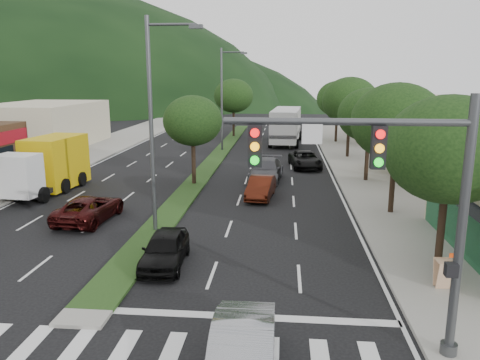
# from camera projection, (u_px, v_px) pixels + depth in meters

# --- Properties ---
(ground) EXTENTS (160.00, 160.00, 0.00)m
(ground) POSITION_uv_depth(u_px,v_px,m) (89.00, 313.00, 14.94)
(ground) COLOR black
(ground) RESTS_ON ground
(sidewalk_right) EXTENTS (5.00, 90.00, 0.15)m
(sidewalk_right) POSITION_uv_depth(u_px,v_px,m) (361.00, 168.00, 38.09)
(sidewalk_right) COLOR gray
(sidewalk_right) RESTS_ON ground
(sidewalk_left) EXTENTS (6.00, 90.00, 0.15)m
(sidewalk_left) POSITION_uv_depth(u_px,v_px,m) (61.00, 162.00, 40.39)
(sidewalk_left) COLOR gray
(sidewalk_left) RESTS_ON ground
(median) EXTENTS (1.60, 56.00, 0.12)m
(median) POSITION_uv_depth(u_px,v_px,m) (215.00, 159.00, 42.13)
(median) COLOR #1E3E16
(median) RESTS_ON ground
(crosswalk) EXTENTS (19.00, 2.20, 0.01)m
(crosswalk) POSITION_uv_depth(u_px,v_px,m) (59.00, 348.00, 12.99)
(crosswalk) COLOR silver
(crosswalk) RESTS_ON ground
(traffic_signal) EXTENTS (6.12, 0.40, 7.00)m
(traffic_signal) POSITION_uv_depth(u_px,v_px,m) (401.00, 189.00, 11.61)
(traffic_signal) COLOR #47494C
(traffic_signal) RESTS_ON ground
(gas_canopy) EXTENTS (12.20, 8.20, 5.25)m
(gas_canopy) POSITION_uv_depth(u_px,v_px,m) (464.00, 115.00, 33.59)
(gas_canopy) COLOR silver
(gas_canopy) RESTS_ON ground
(bldg_left_far) EXTENTS (9.00, 14.00, 4.60)m
(bldg_left_far) POSITION_uv_depth(u_px,v_px,m) (44.00, 125.00, 49.19)
(bldg_left_far) COLOR beige
(bldg_left_far) RESTS_ON ground
(bldg_right_far) EXTENTS (10.00, 16.00, 5.20)m
(bldg_right_far) POSITION_uv_depth(u_px,v_px,m) (397.00, 117.00, 55.37)
(bldg_right_far) COLOR beige
(bldg_right_far) RESTS_ON ground
(tree_r_a) EXTENTS (4.60, 4.60, 6.63)m
(tree_r_a) POSITION_uv_depth(u_px,v_px,m) (449.00, 150.00, 16.69)
(tree_r_a) COLOR black
(tree_r_a) RESTS_ON sidewalk_right
(tree_r_b) EXTENTS (4.80, 4.80, 6.94)m
(tree_r_b) POSITION_uv_depth(u_px,v_px,m) (397.00, 122.00, 24.42)
(tree_r_b) COLOR black
(tree_r_b) RESTS_ON sidewalk_right
(tree_r_c) EXTENTS (4.40, 4.40, 6.48)m
(tree_r_c) POSITION_uv_depth(u_px,v_px,m) (369.00, 115.00, 32.25)
(tree_r_c) COLOR black
(tree_r_c) RESTS_ON sidewalk_right
(tree_r_d) EXTENTS (5.00, 5.00, 7.17)m
(tree_r_d) POSITION_uv_depth(u_px,v_px,m) (350.00, 101.00, 41.87)
(tree_r_d) COLOR black
(tree_r_d) RESTS_ON sidewalk_right
(tree_r_e) EXTENTS (4.60, 4.60, 6.71)m
(tree_r_e) POSITION_uv_depth(u_px,v_px,m) (338.00, 99.00, 51.65)
(tree_r_e) COLOR black
(tree_r_e) RESTS_ON sidewalk_right
(tree_med_near) EXTENTS (4.00, 4.00, 6.02)m
(tree_med_near) POSITION_uv_depth(u_px,v_px,m) (193.00, 121.00, 31.46)
(tree_med_near) COLOR black
(tree_med_near) RESTS_ON median
(tree_med_far) EXTENTS (4.80, 4.80, 6.94)m
(tree_med_far) POSITION_uv_depth(u_px,v_px,m) (234.00, 96.00, 56.60)
(tree_med_far) COLOR black
(tree_med_far) RESTS_ON median
(streetlight_near) EXTENTS (2.60, 0.25, 10.00)m
(streetlight_near) POSITION_uv_depth(u_px,v_px,m) (155.00, 116.00, 21.47)
(streetlight_near) COLOR #47494C
(streetlight_near) RESTS_ON ground
(streetlight_mid) EXTENTS (2.60, 0.25, 10.00)m
(streetlight_mid) POSITION_uv_depth(u_px,v_px,m) (224.00, 95.00, 45.77)
(streetlight_mid) COLOR #47494C
(streetlight_mid) RESTS_ON ground
(sedan_silver) EXTENTS (1.61, 4.50, 1.48)m
(sedan_silver) POSITION_uv_depth(u_px,v_px,m) (242.00, 355.00, 11.39)
(sedan_silver) COLOR gray
(sedan_silver) RESTS_ON ground
(suv_maroon) EXTENTS (2.56, 4.97, 1.34)m
(suv_maroon) POSITION_uv_depth(u_px,v_px,m) (89.00, 208.00, 24.27)
(suv_maroon) COLOR #330B0B
(suv_maroon) RESTS_ON ground
(car_queue_a) EXTENTS (1.79, 4.04, 1.35)m
(car_queue_a) POSITION_uv_depth(u_px,v_px,m) (165.00, 249.00, 18.54)
(car_queue_a) COLOR black
(car_queue_a) RESTS_ON ground
(car_queue_b) EXTENTS (2.58, 5.43, 1.53)m
(car_queue_b) POSITION_uv_depth(u_px,v_px,m) (266.00, 170.00, 33.63)
(car_queue_b) COLOR #46464B
(car_queue_b) RESTS_ON ground
(car_queue_c) EXTENTS (1.81, 4.16, 1.33)m
(car_queue_c) POSITION_uv_depth(u_px,v_px,m) (261.00, 187.00, 28.81)
(car_queue_c) COLOR #44160B
(car_queue_c) RESTS_ON ground
(car_queue_d) EXTENTS (2.85, 5.14, 1.36)m
(car_queue_d) POSITION_uv_depth(u_px,v_px,m) (305.00, 160.00, 38.24)
(car_queue_d) COLOR black
(car_queue_d) RESTS_ON ground
(box_truck) EXTENTS (3.25, 7.26, 3.48)m
(box_truck) POSITION_uv_depth(u_px,v_px,m) (49.00, 167.00, 30.25)
(box_truck) COLOR white
(box_truck) RESTS_ON ground
(motorhome) EXTENTS (3.78, 10.11, 3.81)m
(motorhome) POSITION_uv_depth(u_px,v_px,m) (286.00, 125.00, 51.77)
(motorhome) COLOR silver
(motorhome) RESTS_ON ground
(a_frame_sign) EXTENTS (0.62, 0.71, 1.36)m
(a_frame_sign) POSITION_uv_depth(u_px,v_px,m) (445.00, 271.00, 16.25)
(a_frame_sign) COLOR tan
(a_frame_sign) RESTS_ON sidewalk_right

